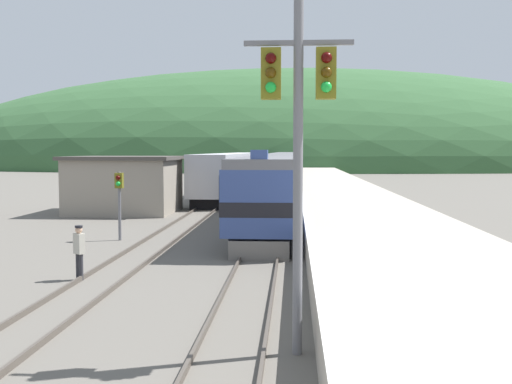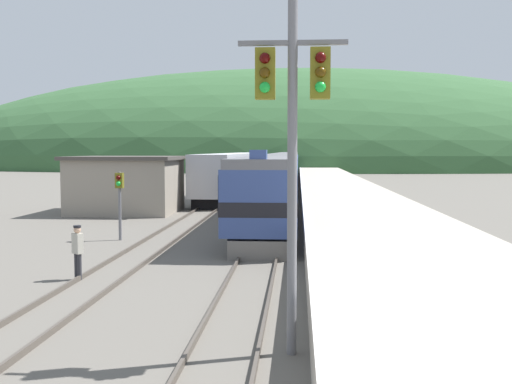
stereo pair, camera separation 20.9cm
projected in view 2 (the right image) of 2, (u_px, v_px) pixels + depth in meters
track_main at (286, 183)px, 76.24m from camera, size 1.52×180.00×0.16m
track_siding at (248, 183)px, 76.58m from camera, size 1.52×180.00×0.16m
platform at (337, 189)px, 55.94m from camera, size 6.78×140.00×1.15m
distant_hills at (292, 167)px, 148.25m from camera, size 187.65×84.44×47.47m
station_shed at (127, 184)px, 40.47m from camera, size 7.15×6.84×3.81m
express_train_lead_car at (270, 189)px, 32.33m from camera, size 3.03×20.11×4.23m
carriage_second at (282, 173)px, 54.74m from camera, size 3.02×22.71×3.87m
carriage_third at (287, 166)px, 78.22m from camera, size 3.02×22.71×3.87m
carriage_fourth at (289, 163)px, 101.70m from camera, size 3.02×22.71×3.87m
siding_train at (236, 172)px, 61.05m from camera, size 2.90×39.49×3.91m
signal_mast_main at (292, 124)px, 12.05m from camera, size 2.20×0.42×7.26m
signal_post_siding at (119, 191)px, 27.92m from camera, size 0.36×0.42×3.21m
track_worker at (78, 249)px, 19.44m from camera, size 0.42×0.39×1.79m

